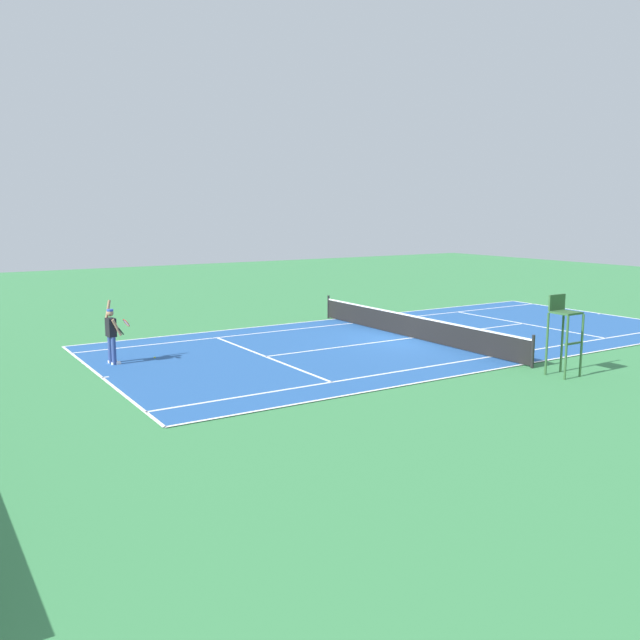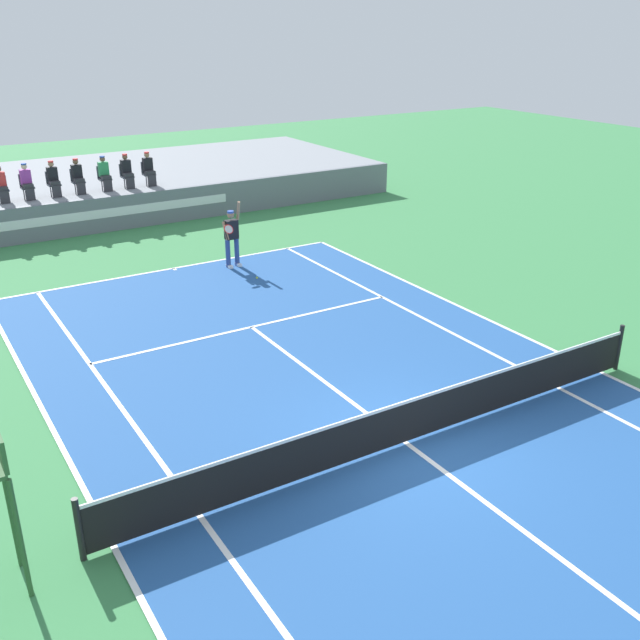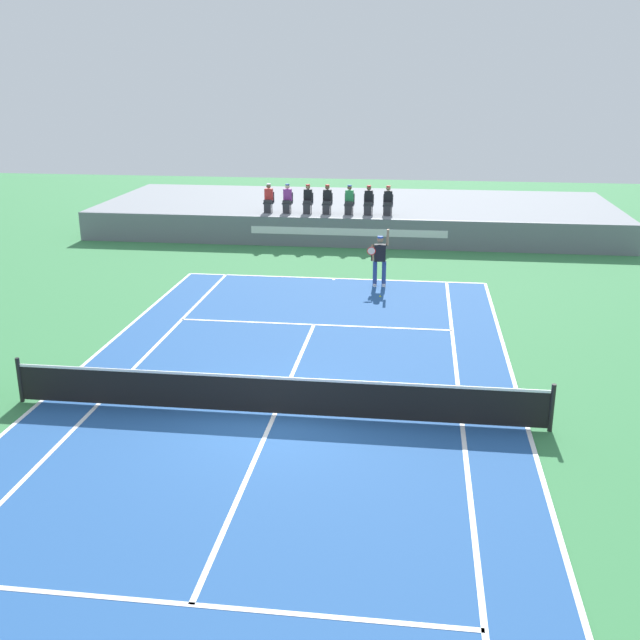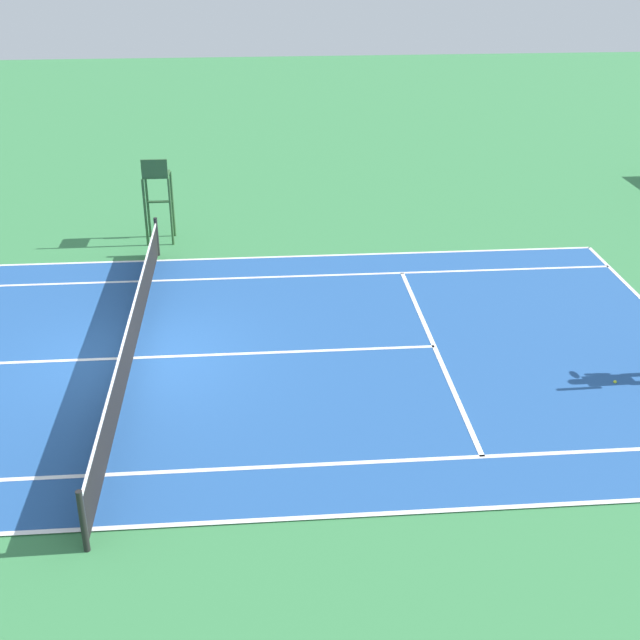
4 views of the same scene
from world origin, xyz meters
name	(u,v)px [view 1 (image 1 of 4)]	position (x,y,z in m)	size (l,w,h in m)	color
ground_plane	(411,339)	(0.00, 0.00, 0.00)	(80.00, 80.00, 0.00)	#387F47
court	(411,338)	(0.00, 0.00, 0.01)	(11.08, 23.88, 0.03)	#235193
net	(411,325)	(0.00, 0.00, 0.52)	(11.98, 0.10, 1.07)	black
tennis_player	(112,334)	(1.70, 11.10, 0.99)	(0.76, 0.67, 2.08)	navy
tennis_ball	(155,358)	(1.82, 9.67, 0.03)	(0.07, 0.07, 0.07)	#D1E533
umpire_chair	(563,325)	(-7.02, 0.00, 1.56)	(0.77, 0.77, 2.44)	#2D562D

